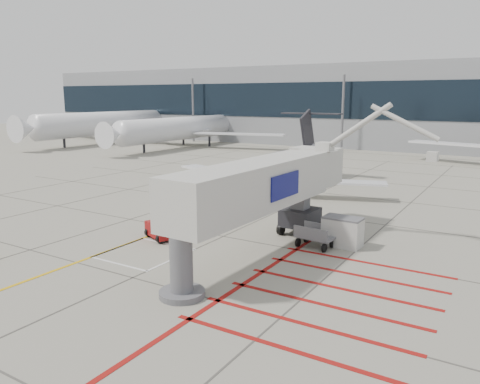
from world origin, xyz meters
The scene contains 10 objects.
ground_plane centered at (0.00, 0.00, 0.00)m, with size 260.00×260.00×0.00m, color gray.
regional_jet centered at (-4.03, 13.66, 3.55)m, with size 21.52×27.13×7.11m, color white, non-canonical shape.
jet_bridge centered at (3.63, 1.53, 3.50)m, with size 8.28×17.48×6.99m, color beige, non-canonical shape.
pushback_tug centered at (-2.97, 1.66, 0.64)m, with size 2.19×1.37×1.28m, color maroon, non-canonical shape.
baggage_cart centered at (5.73, 5.02, 0.68)m, with size 2.15×1.36×1.36m, color slate, non-canonical shape.
ground_power_unit centered at (6.99, 6.06, 0.87)m, with size 2.20×1.28×1.74m, color beige, non-canonical shape.
cone_nose centered at (-0.86, 5.98, 0.25)m, with size 0.35×0.35×0.49m, color #FF5E0D.
cone_side centered at (3.58, 7.89, 0.26)m, with size 0.37×0.37×0.51m, color #E9560C.
bg_aircraft_a centered at (-51.76, 46.00, 6.49)m, with size 38.92×43.24×12.97m, color silver, non-canonical shape.
bg_aircraft_b centered at (-34.83, 46.00, 5.78)m, with size 34.70×38.56×11.57m, color silver, non-canonical shape.
Camera 1 is at (15.59, -19.50, 8.62)m, focal length 35.00 mm.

